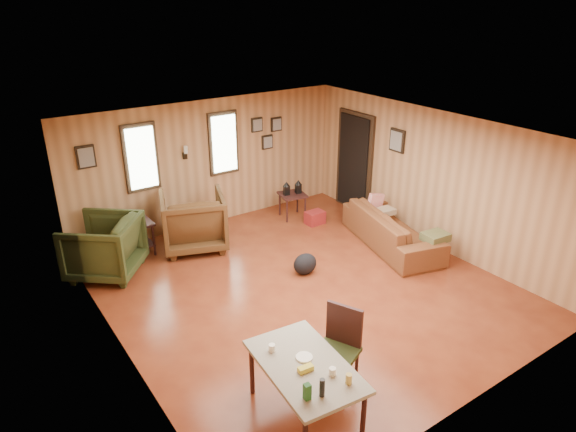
{
  "coord_description": "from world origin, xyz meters",
  "views": [
    {
      "loc": [
        -4.06,
        -5.45,
        4.16
      ],
      "look_at": [
        0.0,
        0.4,
        1.05
      ],
      "focal_mm": 32.0,
      "sensor_mm": 36.0,
      "label": 1
    }
  ],
  "objects_px": {
    "recliner_green": "(103,244)",
    "recliner_brown": "(193,218)",
    "end_table": "(135,233)",
    "sofa": "(392,223)",
    "side_table": "(292,193)",
    "dining_table": "(305,370)"
  },
  "relations": [
    {
      "from": "sofa",
      "to": "dining_table",
      "type": "relative_size",
      "value": 1.58
    },
    {
      "from": "recliner_brown",
      "to": "side_table",
      "type": "distance_m",
      "value": 2.17
    },
    {
      "from": "recliner_green",
      "to": "dining_table",
      "type": "distance_m",
      "value": 4.32
    },
    {
      "from": "end_table",
      "to": "side_table",
      "type": "relative_size",
      "value": 0.94
    },
    {
      "from": "end_table",
      "to": "dining_table",
      "type": "distance_m",
      "value": 4.63
    },
    {
      "from": "dining_table",
      "to": "recliner_brown",
      "type": "bearing_deg",
      "value": 85.53
    },
    {
      "from": "recliner_green",
      "to": "end_table",
      "type": "relative_size",
      "value": 1.44
    },
    {
      "from": "sofa",
      "to": "side_table",
      "type": "xyz_separation_m",
      "value": [
        -0.73,
        2.02,
        0.09
      ]
    },
    {
      "from": "recliner_green",
      "to": "dining_table",
      "type": "relative_size",
      "value": 0.75
    },
    {
      "from": "sofa",
      "to": "dining_table",
      "type": "xyz_separation_m",
      "value": [
        -3.67,
        -2.37,
        0.19
      ]
    },
    {
      "from": "recliner_brown",
      "to": "dining_table",
      "type": "distance_m",
      "value": 4.38
    },
    {
      "from": "recliner_brown",
      "to": "side_table",
      "type": "height_order",
      "value": "recliner_brown"
    },
    {
      "from": "recliner_brown",
      "to": "dining_table",
      "type": "xyz_separation_m",
      "value": [
        -0.77,
        -4.31,
        0.07
      ]
    },
    {
      "from": "dining_table",
      "to": "end_table",
      "type": "bearing_deg",
      "value": 97.91
    },
    {
      "from": "recliner_green",
      "to": "recliner_brown",
      "type": "bearing_deg",
      "value": 132.3
    },
    {
      "from": "recliner_green",
      "to": "end_table",
      "type": "xyz_separation_m",
      "value": [
        0.62,
        0.38,
        -0.12
      ]
    },
    {
      "from": "recliner_brown",
      "to": "dining_table",
      "type": "height_order",
      "value": "recliner_brown"
    },
    {
      "from": "side_table",
      "to": "end_table",
      "type": "bearing_deg",
      "value": 175.84
    },
    {
      "from": "sofa",
      "to": "recliner_green",
      "type": "height_order",
      "value": "recliner_green"
    },
    {
      "from": "sofa",
      "to": "recliner_brown",
      "type": "bearing_deg",
      "value": 71.1
    },
    {
      "from": "sofa",
      "to": "recliner_brown",
      "type": "relative_size",
      "value": 2.01
    },
    {
      "from": "side_table",
      "to": "dining_table",
      "type": "distance_m",
      "value": 5.29
    }
  ]
}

